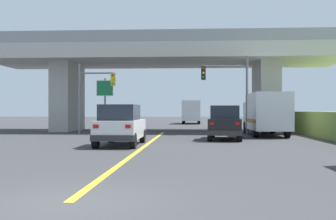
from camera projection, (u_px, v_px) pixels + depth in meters
name	position (u px, v px, depth m)	size (l,w,h in m)	color
ground	(165.00, 131.00, 35.25)	(160.00, 160.00, 0.00)	#353538
overpass_bridge	(165.00, 66.00, 35.26)	(29.48, 8.59, 7.82)	#B7B5AD
lane_divider_stripe	(145.00, 146.00, 20.15)	(0.20, 24.75, 0.01)	yellow
suv_lead	(121.00, 125.00, 20.56)	(1.98, 4.69, 2.02)	silver
suv_crossing	(225.00, 123.00, 24.79)	(2.31, 4.91, 2.02)	black
box_truck	(266.00, 113.00, 28.55)	(2.33, 7.08, 2.90)	silver
traffic_signal_nearside	(231.00, 85.00, 29.82)	(3.37, 0.36, 5.66)	#56595E
traffic_signal_farside	(92.00, 90.00, 31.25)	(2.81, 0.36, 5.28)	slate
highway_sign	(105.00, 94.00, 32.32)	(1.32, 0.17, 4.25)	slate
semi_truck_distant	(191.00, 112.00, 54.81)	(2.33, 7.33, 3.00)	navy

